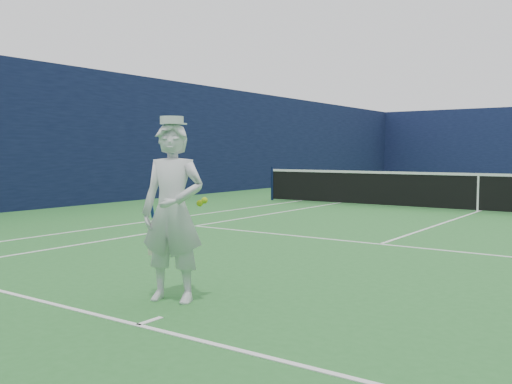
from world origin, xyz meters
TOP-DOWN VIEW (x-y plane):
  - ground at (0.00, 0.00)m, footprint 80.00×80.00m
  - court_markings at (0.00, 0.00)m, footprint 11.03×23.83m
  - windscreen_fence at (0.00, 0.00)m, footprint 20.12×36.12m
  - tennis_net at (0.00, 0.00)m, footprint 12.88×0.09m
  - tennis_player at (-0.33, -11.07)m, footprint 0.87×0.64m

SIDE VIEW (x-z plane):
  - ground at x=0.00m, z-range 0.00..0.00m
  - court_markings at x=0.00m, z-range 0.00..0.01m
  - tennis_net at x=0.00m, z-range 0.02..1.09m
  - tennis_player at x=-0.33m, z-range -0.02..1.89m
  - windscreen_fence at x=0.00m, z-range 0.00..4.00m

